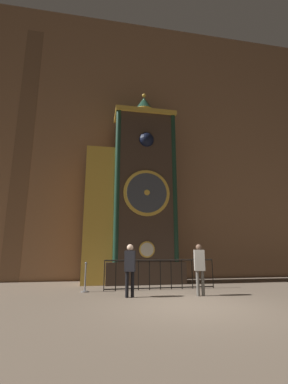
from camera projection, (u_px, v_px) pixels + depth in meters
name	position (u px, v px, depth m)	size (l,w,h in m)	color
ground_plane	(191.00, 306.00, 7.01)	(28.00, 28.00, 0.00)	brown
cathedral_back_wall	(144.00, 139.00, 14.98)	(24.00, 0.32, 15.60)	#936B4C
clock_tower	(135.00, 195.00, 12.63)	(4.65, 1.82, 9.78)	#423328
railing_fence	(160.00, 273.00, 10.02)	(4.39, 0.05, 1.12)	black
visitor_near	(130.00, 265.00, 8.48)	(0.39, 0.31, 1.68)	black
visitor_far	(199.00, 264.00, 8.74)	(0.38, 0.29, 1.69)	#58554F
stanchion_post	(85.00, 282.00, 9.40)	(0.28, 0.28, 1.06)	gray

